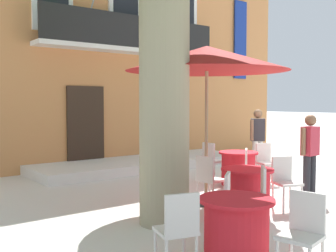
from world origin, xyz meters
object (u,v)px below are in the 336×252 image
(cafe_chair_middle_1, at_px, (241,168))
(cafe_chair_front_1, at_px, (235,202))
(cafe_chair_near_tree_1, at_px, (256,192))
(cafe_chair_middle_0, at_px, (212,159))
(cafe_table_near_tree, at_px, (247,191))
(cafe_chair_near_tree_0, at_px, (209,177))
(cafe_chair_front_0, at_px, (303,230))
(cafe_chair_near_tree_2, at_px, (285,179))
(cafe_chair_front_2, at_px, (178,227))
(pedestrian_mid_plaza, at_px, (310,151))
(cafe_table_front, at_px, (236,230))
(pedestrian_near_entrance, at_px, (258,138))
(cafe_table_middle, at_px, (238,168))
(cafe_chair_middle_2, at_px, (266,160))
(cafe_umbrella, at_px, (207,59))

(cafe_chair_middle_1, height_order, cafe_chair_front_1, same)
(cafe_chair_near_tree_1, height_order, cafe_chair_middle_0, same)
(cafe_table_near_tree, xyz_separation_m, cafe_chair_front_1, (-1.14, -0.81, 0.14))
(cafe_chair_near_tree_0, relative_size, cafe_chair_middle_0, 1.00)
(cafe_chair_near_tree_1, xyz_separation_m, cafe_chair_front_0, (-0.98, -1.47, 0.00))
(cafe_chair_near_tree_0, xyz_separation_m, cafe_chair_near_tree_2, (0.91, -0.93, 0.00))
(cafe_chair_front_1, bearing_deg, cafe_chair_front_2, -162.86)
(pedestrian_mid_plaza, bearing_deg, cafe_chair_middle_1, 127.41)
(cafe_chair_middle_0, relative_size, cafe_chair_front_1, 1.00)
(cafe_table_near_tree, distance_m, cafe_chair_front_1, 1.41)
(cafe_chair_near_tree_2, relative_size, cafe_table_front, 1.05)
(cafe_chair_front_2, relative_size, pedestrian_near_entrance, 0.54)
(cafe_chair_near_tree_0, relative_size, cafe_table_middle, 1.05)
(cafe_chair_middle_0, bearing_deg, pedestrian_mid_plaza, -80.71)
(cafe_table_front, xyz_separation_m, pedestrian_mid_plaza, (3.54, 1.42, 0.52))
(cafe_chair_middle_1, xyz_separation_m, pedestrian_mid_plaza, (0.80, -1.05, 0.38))
(cafe_chair_middle_1, bearing_deg, cafe_chair_middle_2, 17.40)
(cafe_chair_middle_0, xyz_separation_m, pedestrian_mid_plaza, (0.38, -2.34, 0.38))
(cafe_chair_near_tree_2, distance_m, cafe_table_middle, 2.06)
(cafe_chair_middle_1, bearing_deg, cafe_table_front, -138.08)
(cafe_table_near_tree, height_order, cafe_chair_near_tree_1, cafe_chair_near_tree_1)
(cafe_chair_near_tree_0, height_order, cafe_umbrella, cafe_umbrella)
(cafe_chair_near_tree_1, bearing_deg, cafe_chair_near_tree_0, 78.00)
(cafe_table_front, xyz_separation_m, cafe_chair_front_1, (0.54, 0.53, 0.14))
(cafe_chair_middle_1, distance_m, cafe_chair_front_2, 4.19)
(cafe_chair_near_tree_0, distance_m, pedestrian_near_entrance, 3.43)
(cafe_table_near_tree, height_order, cafe_table_front, same)
(pedestrian_mid_plaza, bearing_deg, cafe_chair_near_tree_1, -164.10)
(cafe_chair_near_tree_0, xyz_separation_m, cafe_table_middle, (1.76, 0.94, -0.14))
(cafe_chair_middle_1, relative_size, pedestrian_near_entrance, 0.54)
(cafe_chair_front_2, bearing_deg, cafe_chair_front_0, -41.17)
(cafe_table_front, bearing_deg, pedestrian_near_entrance, 38.15)
(cafe_chair_middle_0, height_order, cafe_chair_middle_2, same)
(cafe_chair_front_0, bearing_deg, pedestrian_near_entrance, 44.82)
(cafe_table_middle, bearing_deg, cafe_table_near_tree, -133.34)
(cafe_table_near_tree, relative_size, cafe_chair_middle_1, 0.95)
(cafe_table_middle, height_order, cafe_chair_front_1, cafe_chair_front_1)
(cafe_chair_middle_1, bearing_deg, cafe_chair_front_2, -146.25)
(cafe_table_middle, xyz_separation_m, cafe_chair_middle_1, (-0.51, -0.55, 0.14))
(cafe_table_near_tree, height_order, cafe_chair_middle_1, cafe_chair_middle_1)
(cafe_chair_middle_2, bearing_deg, cafe_umbrella, -165.32)
(cafe_table_middle, distance_m, cafe_chair_front_1, 3.68)
(pedestrian_near_entrance, bearing_deg, cafe_chair_front_0, -135.18)
(cafe_chair_front_0, relative_size, cafe_chair_front_2, 1.00)
(cafe_chair_middle_2, xyz_separation_m, cafe_chair_front_2, (-4.73, -2.72, 0.00))
(cafe_umbrella, xyz_separation_m, pedestrian_near_entrance, (2.98, 1.36, -1.66))
(cafe_chair_near_tree_2, height_order, pedestrian_near_entrance, pedestrian_near_entrance)
(cafe_chair_middle_2, distance_m, cafe_umbrella, 3.26)
(cafe_chair_near_tree_1, distance_m, cafe_chair_front_2, 2.05)
(cafe_chair_middle_2, distance_m, cafe_chair_front_0, 5.19)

